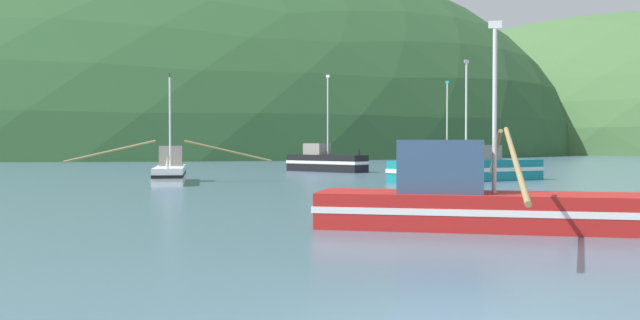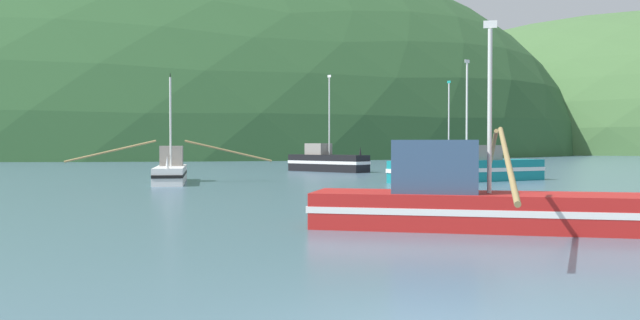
{
  "view_description": "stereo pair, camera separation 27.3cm",
  "coord_description": "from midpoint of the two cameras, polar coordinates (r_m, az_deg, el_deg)",
  "views": [
    {
      "loc": [
        -2.48,
        -8.01,
        2.34
      ],
      "look_at": [
        1.51,
        29.98,
        1.4
      ],
      "focal_mm": 37.66,
      "sensor_mm": 36.0,
      "label": 1
    },
    {
      "loc": [
        -2.2,
        -8.03,
        2.34
      ],
      "look_at": [
        1.51,
        29.98,
        1.4
      ],
      "focal_mm": 37.66,
      "sensor_mm": 36.0,
      "label": 2
    }
  ],
  "objects": [
    {
      "name": "hill_mid_right",
      "position": [
        267.2,
        18.41,
        0.83
      ],
      "size": [
        154.83,
        123.87,
        63.25
      ],
      "primitive_type": "ellipsoid",
      "color": "#516B38",
      "rests_on": "ground"
    },
    {
      "name": "fishing_boat_white",
      "position": [
        41.03,
        -12.79,
        -0.96
      ],
      "size": [
        12.08,
        7.81,
        6.52
      ],
      "rotation": [
        0.0,
        0.0,
        4.78
      ],
      "color": "white",
      "rests_on": "ground"
    },
    {
      "name": "fishing_boat_black",
      "position": [
        56.04,
        0.33,
        -0.12
      ],
      "size": [
        6.5,
        6.76,
        8.04
      ],
      "rotation": [
        0.0,
        0.0,
        5.47
      ],
      "color": "black",
      "rests_on": "ground"
    },
    {
      "name": "fishing_boat_red",
      "position": [
        18.89,
        14.0,
        -3.54
      ],
      "size": [
        10.4,
        12.98,
        5.67
      ],
      "rotation": [
        0.0,
        0.0,
        5.98
      ],
      "color": "red",
      "rests_on": "ground"
    },
    {
      "name": "fishing_boat_teal",
      "position": [
        42.41,
        12.38,
        -0.76
      ],
      "size": [
        10.87,
        6.06,
        7.48
      ],
      "rotation": [
        0.0,
        0.0,
        3.54
      ],
      "color": "#147F84",
      "rests_on": "ground"
    },
    {
      "name": "fishing_boat_blue",
      "position": [
        56.81,
        10.88,
        -0.18
      ],
      "size": [
        5.7,
        6.93,
        7.57
      ],
      "rotation": [
        0.0,
        0.0,
        2.14
      ],
      "color": "#19479E",
      "rests_on": "ground"
    },
    {
      "name": "hill_far_right",
      "position": [
        167.04,
        -13.43,
        0.57
      ],
      "size": [
        196.06,
        156.85,
        96.3
      ],
      "primitive_type": "ellipsoid",
      "color": "#2D562D",
      "rests_on": "ground"
    }
  ]
}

